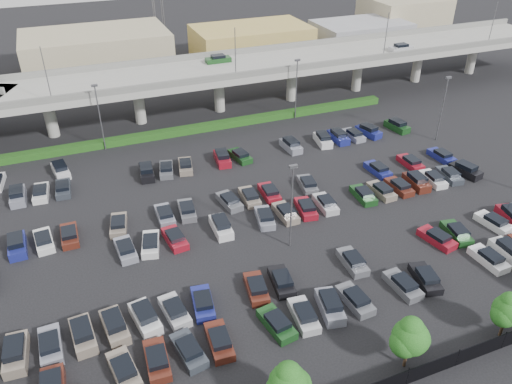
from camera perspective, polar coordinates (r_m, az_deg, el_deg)
ground at (r=62.23m, az=0.74°, el=-1.94°), size 280.00×280.00×0.00m
overpass at (r=86.62m, az=-7.70°, el=12.96°), size 150.00×13.00×15.80m
hedge at (r=82.73m, az=-5.94°, el=7.36°), size 66.00×1.60×1.10m
fence at (r=43.83m, az=15.74°, el=-20.11°), size 70.00×0.10×2.00m
tree_row at (r=42.92m, az=15.94°, el=-16.20°), size 65.07×3.66×5.94m
parked_cars at (r=58.88m, az=1.73°, el=-3.44°), size 63.03×41.66×1.67m
light_poles at (r=59.39m, az=-3.64°, el=3.24°), size 66.90×48.38×10.30m
distant_buildings at (r=118.29m, az=-5.41°, el=16.59°), size 138.00×24.00×9.00m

